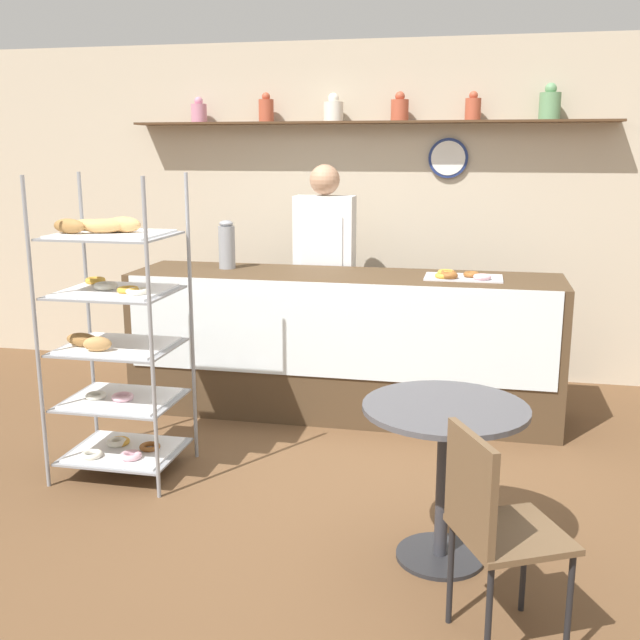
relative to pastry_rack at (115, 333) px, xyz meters
The scene contains 9 objects.
ground_plane 1.37m from the pastry_rack, ahead, with size 14.00×14.00×0.00m, color brown.
back_wall 2.67m from the pastry_rack, 65.55° to the left, with size 10.00×0.30×2.70m.
display_counter 1.71m from the pastry_rack, 50.00° to the left, with size 3.00×0.73×1.01m.
pastry_rack is the anchor object (origin of this frame).
person_worker 1.99m from the pastry_rack, 64.98° to the left, with size 0.45×0.23×1.75m.
cafe_table 1.99m from the pastry_rack, 17.27° to the right, with size 0.74×0.74×0.75m.
cafe_chair 2.41m from the pastry_rack, 29.49° to the right, with size 0.51×0.51×0.87m.
coffee_carafe 1.43m from the pastry_rack, 81.59° to the left, with size 0.12×0.12×0.35m.
donut_tray_counter 2.27m from the pastry_rack, 34.02° to the left, with size 0.51×0.30×0.05m.
Camera 1 is at (0.91, -3.85, 1.85)m, focal length 42.00 mm.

